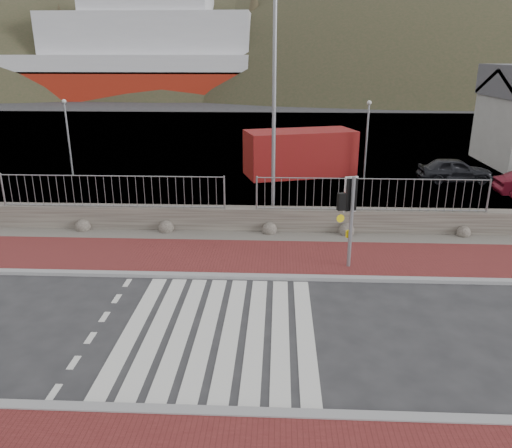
{
  "coord_description": "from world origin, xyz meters",
  "views": [
    {
      "loc": [
        1.41,
        -10.6,
        6.38
      ],
      "look_at": [
        0.77,
        3.0,
        1.73
      ],
      "focal_mm": 35.0,
      "sensor_mm": 36.0,
      "label": 1
    }
  ],
  "objects_px": {
    "ferry": "(109,61)",
    "car_a": "(455,170)",
    "shipping_container": "(300,153)",
    "traffic_signal_far": "(351,203)",
    "streetlight": "(278,102)"
  },
  "relations": [
    {
      "from": "streetlight",
      "to": "car_a",
      "type": "bearing_deg",
      "value": 34.2
    },
    {
      "from": "ferry",
      "to": "car_a",
      "type": "relative_size",
      "value": 13.45
    },
    {
      "from": "streetlight",
      "to": "shipping_container",
      "type": "bearing_deg",
      "value": 77.95
    },
    {
      "from": "ferry",
      "to": "shipping_container",
      "type": "distance_m",
      "value": 58.16
    },
    {
      "from": "ferry",
      "to": "traffic_signal_far",
      "type": "xyz_separation_m",
      "value": [
        28.24,
        -64.02,
        -3.23
      ]
    },
    {
      "from": "shipping_container",
      "to": "ferry",
      "type": "bearing_deg",
      "value": 100.71
    },
    {
      "from": "ferry",
      "to": "streetlight",
      "type": "relative_size",
      "value": 5.99
    },
    {
      "from": "traffic_signal_far",
      "to": "shipping_container",
      "type": "bearing_deg",
      "value": -105.32
    },
    {
      "from": "car_a",
      "to": "ferry",
      "type": "bearing_deg",
      "value": 33.18
    },
    {
      "from": "ferry",
      "to": "car_a",
      "type": "height_order",
      "value": "ferry"
    },
    {
      "from": "ferry",
      "to": "car_a",
      "type": "bearing_deg",
      "value": -56.14
    },
    {
      "from": "ferry",
      "to": "shipping_container",
      "type": "relative_size",
      "value": 8.52
    },
    {
      "from": "traffic_signal_far",
      "to": "car_a",
      "type": "bearing_deg",
      "value": -141.29
    },
    {
      "from": "streetlight",
      "to": "shipping_container",
      "type": "xyz_separation_m",
      "value": [
        1.21,
        8.55,
        -3.48
      ]
    },
    {
      "from": "streetlight",
      "to": "shipping_container",
      "type": "height_order",
      "value": "streetlight"
    }
  ]
}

